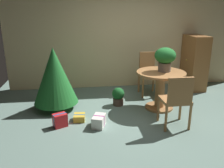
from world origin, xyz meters
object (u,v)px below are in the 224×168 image
Objects in this scene: flower_vase at (165,57)px; holiday_tree at (55,76)px; wooden_chair_far at (148,71)px; gift_box_cream at (99,121)px; round_dining_table at (160,84)px; gift_box_gold at (79,118)px; potted_plant at (118,96)px; wooden_chair_near at (177,98)px; gift_box_red at (60,120)px; wooden_cabinet at (194,63)px.

holiday_tree is at bearing 173.94° from flower_vase.
holiday_tree is (-2.16, 0.23, -0.36)m from flower_vase.
wooden_chair_far is 2.05m from gift_box_cream.
holiday_tree is at bearing 172.66° from round_dining_table.
gift_box_gold is at bearing -167.61° from round_dining_table.
flower_vase is 1.23× the size of potted_plant.
round_dining_table is 0.84m from wooden_chair_near.
wooden_chair_far reaches higher than gift_box_red.
wooden_chair_far is at bearing 36.56° from gift_box_red.
wooden_chair_near is 0.74× the size of holiday_tree.
wooden_chair_near is at bearing -122.44° from wooden_cabinet.
potted_plant is (-0.81, 0.28, -0.32)m from round_dining_table.
wooden_chair_far is 0.79× the size of holiday_tree.
wooden_chair_near is at bearing -54.01° from potted_plant.
gift_box_red is at bearing -80.88° from holiday_tree.
wooden_chair_far is (0.00, 0.90, 0.04)m from round_dining_table.
potted_plant is at bearing 61.98° from gift_box_cream.
gift_box_cream is 1.29× the size of gift_box_red.
holiday_tree is 4.59× the size of gift_box_red.
holiday_tree reaches higher than wooden_chair_far.
gift_box_gold is at bearing 141.13° from gift_box_cream.
wooden_chair_far is at bearing 90.00° from wooden_chair_near.
round_dining_table reaches higher than gift_box_cream.
wooden_cabinet is (3.21, 1.69, 0.55)m from gift_box_red.
round_dining_table is at bearing 90.00° from wooden_chair_near.
wooden_chair_near is (-0.07, -0.87, -0.52)m from flower_vase.
gift_box_cream is at bearing -145.17° from wooden_cabinet.
gift_box_cream is at bearing -48.41° from holiday_tree.
gift_box_gold is at bearing -142.27° from potted_plant.
flower_vase is at bearing 26.14° from gift_box_cream.
wooden_cabinet reaches higher than wooden_chair_far.
round_dining_table is 1.73m from gift_box_gold.
potted_plant is at bearing 164.95° from flower_vase.
gift_box_red is at bearing 171.63° from wooden_chair_near.
round_dining_table is 1.71m from wooden_cabinet.
round_dining_table is at bearing -18.90° from potted_plant.
wooden_chair_far is at bearing 90.00° from round_dining_table.
holiday_tree is (-2.09, 1.10, 0.16)m from wooden_chair_near.
wooden_chair_near is at bearing -94.78° from flower_vase.
wooden_chair_near is 2.35m from wooden_cabinet.
wooden_chair_far reaches higher than potted_plant.
wooden_cabinet is (2.55, 1.77, 0.57)m from gift_box_cream.
round_dining_table is 2.11m from holiday_tree.
gift_box_red reaches higher than gift_box_cream.
potted_plant reaches higher than gift_box_red.
gift_box_gold is at bearing -152.51° from wooden_cabinet.
round_dining_table is 2.07m from gift_box_red.
holiday_tree reaches higher than potted_plant.
flower_vase is at bearing -6.06° from holiday_tree.
wooden_chair_far is 2.82× the size of gift_box_cream.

